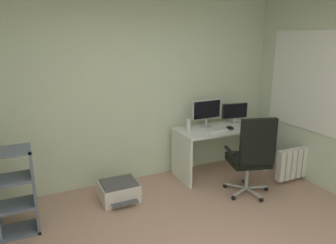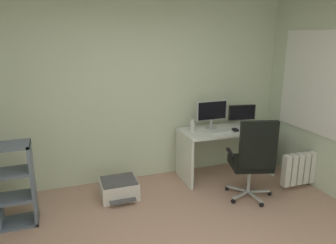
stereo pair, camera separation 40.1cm
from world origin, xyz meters
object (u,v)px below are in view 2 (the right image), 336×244
Objects in this scene: desk at (226,141)px; monitor_main at (212,112)px; printer at (119,189)px; office_chair at (253,158)px; computer_mouse at (235,130)px; desktop_speaker at (192,125)px; monitor_secondary at (242,114)px; radiator at (308,167)px; keyboard at (220,132)px.

monitor_main reaches higher than desk.
office_chair is at bearing -22.34° from printer.
desktop_speaker is at bearing 160.18° from computer_mouse.
office_chair is 1.80m from printer.
computer_mouse is at bearing -135.62° from monitor_secondary.
monitor_main is 2.87× the size of desktop_speaker.
monitor_secondary reaches higher than desk.
monitor_secondary is at bearing 125.15° from radiator.
desktop_speaker reaches higher than printer.
desk is 4.13× the size of keyboard.
monitor_main reaches higher than desktop_speaker.
desk is at bearing -28.88° from monitor_main.
desktop_speaker is at bearing 151.24° from radiator.
desktop_speaker is 0.15× the size of office_chair.
office_chair is at bearing -85.49° from keyboard.
monitor_secondary is at bearing 44.02° from computer_mouse.
keyboard reaches higher than desk.
monitor_secondary is (0.32, 0.11, 0.38)m from desk.
computer_mouse is at bearing -68.82° from desk.
computer_mouse is 0.12× the size of radiator.
office_chair reaches higher than printer.
radiator is (1.12, -0.84, -0.71)m from monitor_main.
monitor_main is 0.44m from computer_mouse.
desktop_speaker is (-0.59, 0.21, 0.07)m from computer_mouse.
desk is 0.31m from keyboard.
monitor_main is at bearing 151.12° from desk.
keyboard is (-0.50, -0.24, -0.17)m from monitor_secondary.
monitor_secondary is at bearing 19.72° from desk.
office_chair is at bearing -62.53° from desktop_speaker.
monitor_secondary is 1.21m from radiator.
monitor_main is 0.43× the size of office_chair.
keyboard is at bearing -83.55° from monitor_main.
desktop_speaker is 0.20× the size of radiator.
desktop_speaker is (-0.36, 0.19, 0.07)m from keyboard.
monitor_secondary is at bearing 66.92° from office_chair.
computer_mouse reaches higher than keyboard.
printer is at bearing 157.66° from office_chair.
monitor_main reaches higher than printer.
radiator is at bearing -34.75° from computer_mouse.
monitor_secondary reaches higher than printer.
keyboard is at bearing 98.30° from office_chair.
office_chair is (-0.08, -0.82, 0.06)m from desk.
computer_mouse is (0.24, -0.02, 0.01)m from keyboard.
printer is at bearing -179.92° from computer_mouse.
monitor_main reaches higher than keyboard.
office_chair is at bearing -95.49° from desk.
desktop_speaker is at bearing 148.00° from keyboard.
computer_mouse is at bearing -19.45° from desktop_speaker.
desktop_speaker reaches higher than radiator.
desk is at bearing 110.81° from computer_mouse.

